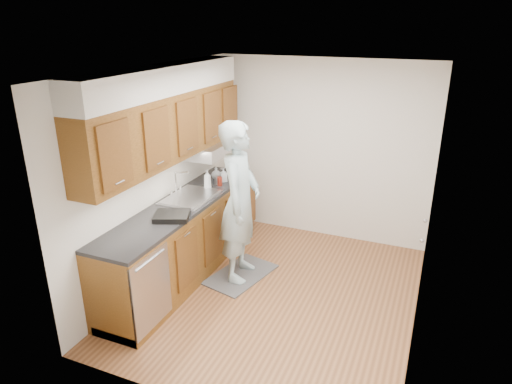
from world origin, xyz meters
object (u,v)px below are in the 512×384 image
at_px(person, 240,192).
at_px(soap_bottle_a, 207,179).
at_px(steel_can, 217,180).
at_px(soap_bottle_c, 216,173).
at_px(soap_bottle_b, 223,175).
at_px(dish_rack, 172,216).
at_px(soda_can, 220,181).

distance_m(person, soap_bottle_a, 0.68).
distance_m(person, steel_can, 0.78).
height_order(soap_bottle_a, steel_can, soap_bottle_a).
bearing_deg(soap_bottle_c, soap_bottle_b, -23.24).
distance_m(soap_bottle_a, steel_can, 0.21).
height_order(steel_can, dish_rack, steel_can).
relative_size(soap_bottle_a, soap_bottle_b, 1.36).
distance_m(person, soap_bottle_c, 0.99).
xyz_separation_m(soap_bottle_c, dish_rack, (0.16, -1.35, -0.05)).
distance_m(soda_can, steel_can, 0.07).
height_order(soap_bottle_b, steel_can, soap_bottle_b).
bearing_deg(dish_rack, person, 27.89).
distance_m(person, dish_rack, 0.83).
distance_m(person, soap_bottle_b, 0.85).
bearing_deg(dish_rack, soap_bottle_c, 73.80).
distance_m(soap_bottle_a, dish_rack, 0.97).
bearing_deg(soda_can, steel_can, 153.19).
bearing_deg(soap_bottle_a, steel_can, 82.45).
xyz_separation_m(person, soda_can, (-0.51, 0.50, -0.10)).
xyz_separation_m(soap_bottle_b, dish_rack, (0.02, -1.29, -0.06)).
bearing_deg(steel_can, person, -42.73).
bearing_deg(person, steel_can, 38.94).
relative_size(soap_bottle_c, soda_can, 1.43).
relative_size(soap_bottle_b, soda_can, 1.61).
distance_m(soap_bottle_c, soda_can, 0.27).
relative_size(soap_bottle_b, steel_can, 1.66).
bearing_deg(dish_rack, soap_bottle_a, 71.78).
bearing_deg(soap_bottle_c, dish_rack, -83.28).
relative_size(soda_can, dish_rack, 0.31).
xyz_separation_m(person, soap_bottle_b, (-0.54, 0.65, -0.07)).
bearing_deg(person, soda_can, 37.48).
distance_m(soap_bottle_b, steel_can, 0.14).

